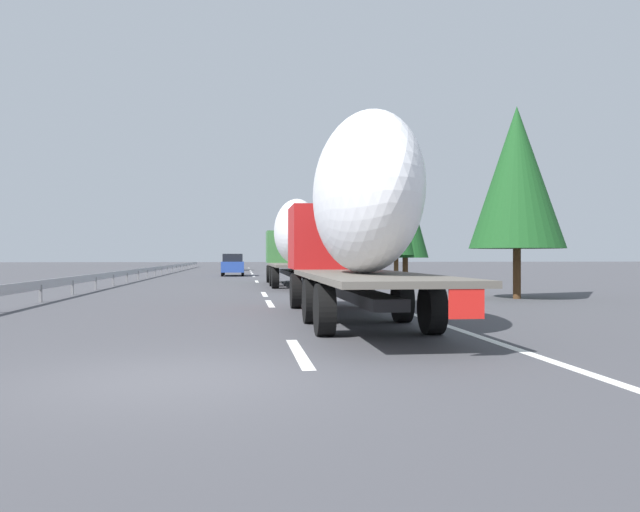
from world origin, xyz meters
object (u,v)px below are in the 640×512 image
object	(u,v)px
truck_trailing	(356,212)
car_blue_sedan	(233,265)
truck_lead	(294,238)
car_black_suv	(234,262)
road_sign	(313,250)

from	to	relation	value
truck_trailing	car_blue_sedan	xyz separation A→B (m)	(36.62, 3.46, -1.72)
truck_trailing	truck_lead	bearing A→B (deg)	0.00
truck_trailing	car_black_suv	world-z (taller)	truck_trailing
truck_trailing	car_blue_sedan	bearing A→B (deg)	5.40
car_blue_sedan	road_sign	distance (m)	6.67
car_black_suv	road_sign	distance (m)	21.96
car_blue_sedan	car_black_suv	world-z (taller)	car_black_suv
truck_trailing	road_sign	bearing A→B (deg)	-4.83
truck_trailing	car_blue_sedan	size ratio (longest dim) A/B	2.64
car_black_suv	road_sign	world-z (taller)	road_sign
truck_lead	road_sign	world-z (taller)	truck_lead
road_sign	truck_trailing	bearing A→B (deg)	175.17
truck_lead	car_black_suv	world-z (taller)	truck_lead
road_sign	truck_lead	bearing A→B (deg)	170.54
truck_lead	car_black_suv	bearing A→B (deg)	5.22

